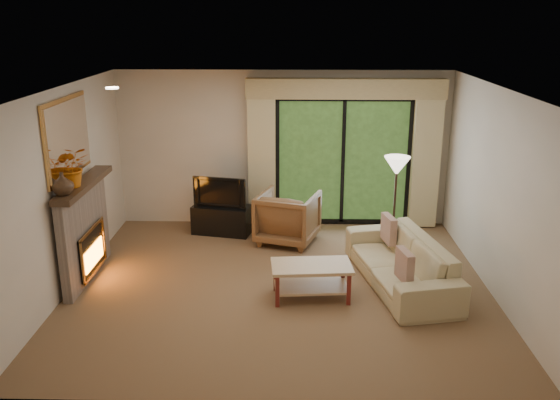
{
  "coord_description": "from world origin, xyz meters",
  "views": [
    {
      "loc": [
        0.18,
        -7.19,
        3.47
      ],
      "look_at": [
        0.0,
        0.3,
        1.1
      ],
      "focal_mm": 38.0,
      "sensor_mm": 36.0,
      "label": 1
    }
  ],
  "objects_px": {
    "sofa": "(401,262)",
    "armchair": "(288,217)",
    "coffee_table": "(311,281)",
    "media_console": "(222,220)"
  },
  "relations": [
    {
      "from": "media_console",
      "to": "sofa",
      "type": "distance_m",
      "value": 3.2
    },
    {
      "from": "sofa",
      "to": "armchair",
      "type": "bearing_deg",
      "value": -146.51
    },
    {
      "from": "media_console",
      "to": "sofa",
      "type": "relative_size",
      "value": 0.42
    },
    {
      "from": "sofa",
      "to": "coffee_table",
      "type": "bearing_deg",
      "value": -82.18
    },
    {
      "from": "sofa",
      "to": "coffee_table",
      "type": "height_order",
      "value": "sofa"
    },
    {
      "from": "sofa",
      "to": "coffee_table",
      "type": "xyz_separation_m",
      "value": [
        -1.2,
        -0.42,
        -0.1
      ]
    },
    {
      "from": "armchair",
      "to": "coffee_table",
      "type": "height_order",
      "value": "armchair"
    },
    {
      "from": "coffee_table",
      "to": "sofa",
      "type": "bearing_deg",
      "value": 14.72
    },
    {
      "from": "media_console",
      "to": "sofa",
      "type": "bearing_deg",
      "value": -23.54
    },
    {
      "from": "sofa",
      "to": "media_console",
      "type": "bearing_deg",
      "value": -137.36
    }
  ]
}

